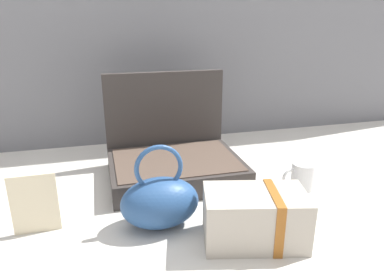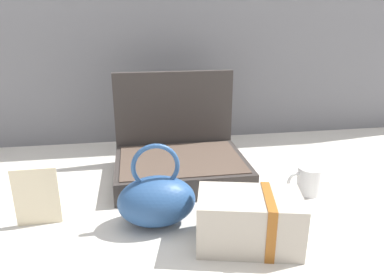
% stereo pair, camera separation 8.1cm
% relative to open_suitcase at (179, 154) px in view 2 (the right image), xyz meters
% --- Properties ---
extents(ground_plane, '(6.00, 6.00, 0.00)m').
position_rel_open_suitcase_xyz_m(ground_plane, '(0.01, -0.20, -0.07)').
color(ground_plane, beige).
extents(open_suitcase, '(0.40, 0.33, 0.31)m').
position_rel_open_suitcase_xyz_m(open_suitcase, '(0.00, 0.00, 0.00)').
color(open_suitcase, '#332D2B').
rests_on(open_suitcase, ground_plane).
extents(teal_pouch_handbag, '(0.19, 0.13, 0.21)m').
position_rel_open_suitcase_xyz_m(teal_pouch_handbag, '(-0.09, -0.29, -0.00)').
color(teal_pouch_handbag, '#284C7F').
rests_on(teal_pouch_handbag, ground_plane).
extents(cream_toiletry_bag, '(0.25, 0.18, 0.12)m').
position_rel_open_suitcase_xyz_m(cream_toiletry_bag, '(0.11, -0.40, -0.01)').
color(cream_toiletry_bag, '#B2A899').
rests_on(cream_toiletry_bag, ground_plane).
extents(coffee_mug, '(0.10, 0.07, 0.08)m').
position_rel_open_suitcase_xyz_m(coffee_mug, '(0.35, -0.20, -0.03)').
color(coffee_mug, silver).
rests_on(coffee_mug, ground_plane).
extents(info_card_left, '(0.11, 0.01, 0.15)m').
position_rel_open_suitcase_xyz_m(info_card_left, '(-0.38, -0.24, 0.01)').
color(info_card_left, beige).
rests_on(info_card_left, ground_plane).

